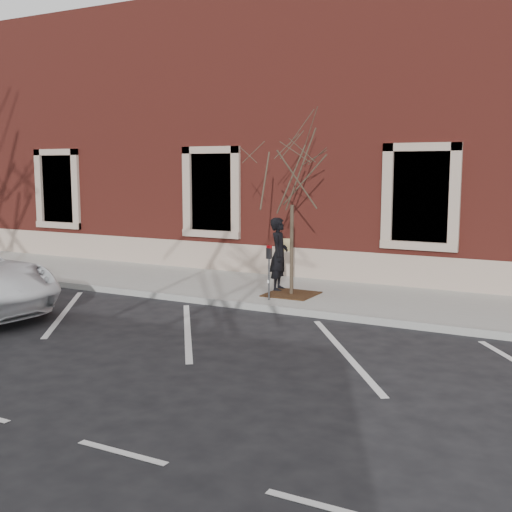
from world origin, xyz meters
The scene contains 9 objects.
ground centered at (0.00, 0.00, 0.00)m, with size 120.00×120.00×0.00m, color #28282B.
sidewalk_near centered at (0.00, 1.75, 0.07)m, with size 40.00×3.50×0.15m, color #AEAEA4.
curb_near centered at (0.00, -0.05, 0.07)m, with size 40.00×0.12×0.15m, color #9E9E99.
parking_stripes centered at (0.00, -2.20, 0.00)m, with size 28.00×4.40×0.01m, color silver, non-canonical shape.
building_civic centered at (0.00, 7.74, 4.00)m, with size 40.00×8.62×8.00m.
man centered at (0.13, 1.54, 1.03)m, with size 0.65×0.42×1.77m, color black.
parking_meter centered at (0.41, 0.45, 1.01)m, with size 0.11×0.09×1.23m.
tree_grate centered at (0.62, 1.20, 0.16)m, with size 1.12×1.12×0.03m, color #422E15.
sapling centered at (0.62, 1.20, 2.83)m, with size 2.30×2.30×3.83m.
Camera 1 is at (6.86, -12.19, 3.12)m, focal length 45.00 mm.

